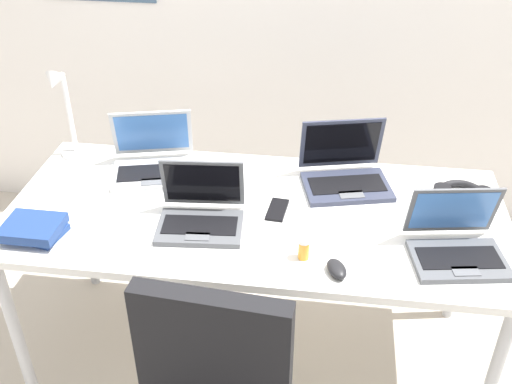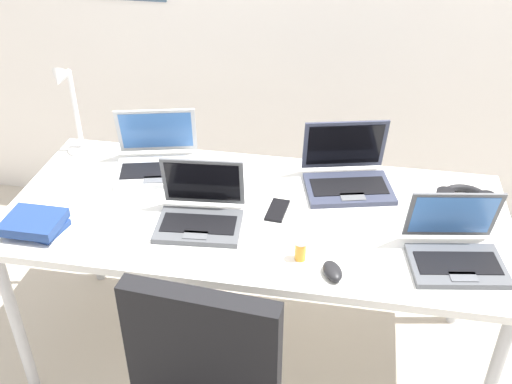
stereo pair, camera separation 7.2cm
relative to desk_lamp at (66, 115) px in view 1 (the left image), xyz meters
The scene contains 12 objects.
ground_plane 1.26m from the desk_lamp, 19.03° to the right, with size 12.00×12.00×0.00m, color #B7AD9E.
desk 0.88m from the desk_lamp, 19.03° to the right, with size 1.80×0.80×0.74m.
desk_lamp is the anchor object (origin of this frame).
laptop_center 0.40m from the desk_lamp, ahead, with size 0.38×0.35×0.23m.
laptop_mid_desk 1.55m from the desk_lamp, 16.63° to the right, with size 0.33×0.30×0.22m.
laptop_front_left 0.75m from the desk_lamp, 31.59° to the right, with size 0.31×0.27×0.22m.
laptop_back_right 1.12m from the desk_lamp, ahead, with size 0.38×0.34×0.24m.
computer_mouse 1.25m from the desk_lamp, 27.93° to the right, with size 0.06×0.10×0.03m, color black.
cell_phone 0.94m from the desk_lamp, 16.97° to the right, with size 0.06×0.14×0.01m, color black.
headphones 1.56m from the desk_lamp, ahead, with size 0.21×0.18×0.04m.
pill_bottle 1.13m from the desk_lamp, 27.77° to the right, with size 0.04×0.04×0.08m.
book_stack 0.56m from the desk_lamp, 81.76° to the right, with size 0.20×0.18×0.06m.
Camera 1 is at (0.24, -1.77, 1.99)m, focal length 42.26 mm.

